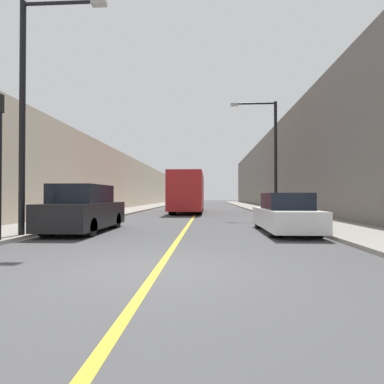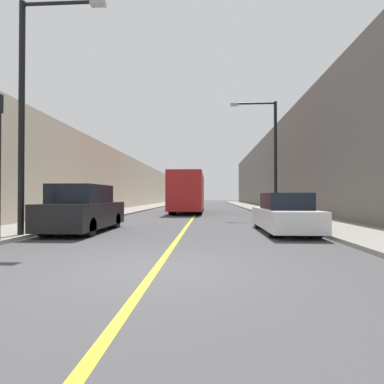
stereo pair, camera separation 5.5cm
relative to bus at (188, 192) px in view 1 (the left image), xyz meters
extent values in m
plane|color=#474749|center=(0.76, -20.39, -1.79)|extent=(200.00, 200.00, 0.00)
cube|color=gray|center=(-5.86, 9.61, -1.73)|extent=(3.13, 72.00, 0.13)
cube|color=gray|center=(7.37, 9.61, -1.73)|extent=(3.13, 72.00, 0.13)
cube|color=beige|center=(-9.42, 9.61, 1.26)|extent=(4.00, 72.00, 6.09)
cube|color=#66605B|center=(10.93, 9.61, 2.75)|extent=(4.00, 72.00, 9.08)
cube|color=gold|center=(0.76, 9.61, -1.79)|extent=(0.16, 72.00, 0.01)
cube|color=#AD1E1E|center=(0.00, 0.01, 0.04)|extent=(2.58, 10.36, 3.01)
cube|color=black|center=(0.00, -5.14, 0.57)|extent=(2.19, 0.04, 1.36)
cylinder|color=black|center=(-1.01, -3.21, -1.25)|extent=(0.57, 1.08, 1.08)
cylinder|color=black|center=(1.01, -3.21, -1.25)|extent=(0.57, 1.08, 1.08)
cylinder|color=black|center=(-1.01, 3.22, -1.25)|extent=(0.57, 1.08, 1.08)
cylinder|color=black|center=(1.01, 3.22, -1.25)|extent=(0.57, 1.08, 1.08)
cube|color=black|center=(-3.21, -14.46, -1.11)|extent=(1.91, 4.73, 0.96)
cube|color=black|center=(-3.21, -14.69, -0.27)|extent=(1.68, 2.60, 0.72)
cube|color=black|center=(-3.21, -16.79, -0.94)|extent=(1.62, 0.04, 0.43)
cylinder|color=black|center=(-3.96, -15.92, -1.45)|extent=(0.42, 0.68, 0.68)
cylinder|color=black|center=(-2.47, -15.92, -1.45)|extent=(0.42, 0.68, 0.68)
cylinder|color=black|center=(-3.96, -12.99, -1.45)|extent=(0.42, 0.68, 0.68)
cylinder|color=black|center=(-2.47, -12.99, -1.45)|extent=(0.42, 0.68, 0.68)
cube|color=silver|center=(4.75, -14.27, -1.23)|extent=(1.79, 4.71, 0.74)
cube|color=black|center=(4.75, -14.51, -0.55)|extent=(1.58, 2.12, 0.63)
cube|color=black|center=(4.75, -16.59, -1.10)|extent=(1.52, 0.04, 0.33)
cylinder|color=black|center=(4.05, -15.73, -1.48)|extent=(0.39, 0.62, 0.62)
cylinder|color=black|center=(5.45, -15.73, -1.48)|extent=(0.39, 0.62, 0.62)
cylinder|color=black|center=(4.05, -12.81, -1.48)|extent=(0.39, 0.62, 0.62)
cylinder|color=black|center=(5.45, -12.81, -1.48)|extent=(0.39, 0.62, 0.62)
cylinder|color=black|center=(-4.59, -16.39, 2.33)|extent=(0.20, 0.20, 7.99)
cylinder|color=black|center=(-3.27, -16.39, 6.23)|extent=(2.64, 0.12, 0.12)
cube|color=#999993|center=(-1.95, -16.39, 6.18)|extent=(0.50, 0.24, 0.16)
cylinder|color=black|center=(6.10, -6.69, 2.05)|extent=(0.20, 0.20, 7.42)
cylinder|color=black|center=(4.78, -6.69, 5.66)|extent=(2.64, 0.12, 0.12)
cube|color=#999993|center=(3.46, -6.69, 5.61)|extent=(0.50, 0.24, 0.16)
cube|color=black|center=(-4.49, -17.62, 2.42)|extent=(0.16, 0.16, 0.55)
camera|label=1|loc=(1.74, -26.23, -0.35)|focal=28.00mm
camera|label=2|loc=(1.79, -26.22, -0.35)|focal=28.00mm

